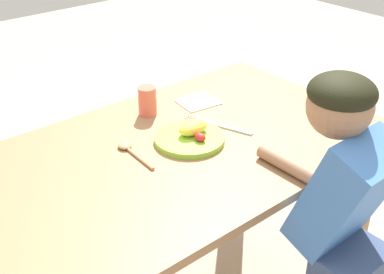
% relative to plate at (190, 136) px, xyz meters
% --- Properties ---
extents(dining_table, '(1.32, 0.76, 0.72)m').
position_rel_plate_xyz_m(dining_table, '(-0.07, -0.01, -0.16)').
color(dining_table, '#956B47').
rests_on(dining_table, ground_plane).
extents(plate, '(0.22, 0.22, 0.06)m').
position_rel_plate_xyz_m(plate, '(0.00, 0.00, 0.00)').
color(plate, '#8AC936').
rests_on(plate, dining_table).
extents(fork, '(0.10, 0.23, 0.01)m').
position_rel_plate_xyz_m(fork, '(0.13, 0.02, -0.01)').
color(fork, silver).
rests_on(fork, dining_table).
extents(spoon, '(0.04, 0.18, 0.02)m').
position_rel_plate_xyz_m(spoon, '(-0.18, 0.07, -0.01)').
color(spoon, tan).
rests_on(spoon, dining_table).
extents(drinking_cup, '(0.06, 0.06, 0.10)m').
position_rel_plate_xyz_m(drinking_cup, '(0.00, 0.23, 0.03)').
color(drinking_cup, '#EB6551').
rests_on(drinking_cup, dining_table).
extents(person, '(0.20, 0.41, 1.05)m').
position_rel_plate_xyz_m(person, '(0.10, -0.50, -0.18)').
color(person, '#37496E').
rests_on(person, ground_plane).
extents(napkin, '(0.15, 0.13, 0.00)m').
position_rel_plate_xyz_m(napkin, '(0.19, 0.19, -0.01)').
color(napkin, white).
rests_on(napkin, dining_table).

